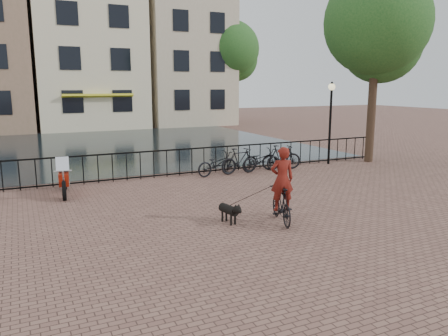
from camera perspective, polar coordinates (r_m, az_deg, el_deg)
name	(u,v)px	position (r m, az deg, el deg)	size (l,w,h in m)	color
ground	(284,248)	(9.48, 7.89, -10.27)	(100.00, 100.00, 0.00)	brown
canal_water	(116,146)	(25.38, -13.93, 2.84)	(20.00, 20.00, 0.00)	black
railing	(167,163)	(16.39, -7.48, 0.59)	(20.00, 0.05, 1.02)	black
canal_house_mid	(86,53)	(37.84, -17.56, 14.16)	(8.00, 9.50, 11.80)	beige
canal_house_right	(180,47)	(39.83, -5.73, 15.49)	(7.00, 9.00, 13.30)	tan
tree_near_right	(377,23)	(20.50, 19.37, 17.49)	(4.48, 4.48, 8.24)	black
tree_far_right	(231,49)	(38.41, 0.94, 15.27)	(4.76, 4.76, 8.76)	black
lamp_post	(331,109)	(19.27, 13.77, 7.51)	(0.30, 0.30, 3.45)	black
cyclist	(282,189)	(10.89, 7.56, -2.79)	(0.91, 1.70, 2.23)	black
dog	(229,212)	(10.89, 0.62, -5.80)	(0.41, 0.85, 0.55)	black
motorcycle	(64,173)	(14.46, -20.21, -0.67)	(0.65, 1.93, 1.35)	maroon
parked_bike_0	(217,164)	(16.48, -0.87, 0.55)	(0.60, 1.72, 0.90)	black
parked_bike_1	(240,161)	(16.88, 2.07, 0.96)	(0.47, 1.66, 1.00)	black
parked_bike_2	(261,160)	(17.34, 4.86, 1.03)	(0.60, 1.72, 0.90)	black
parked_bike_3	(281,157)	(17.82, 7.51, 1.40)	(0.47, 1.66, 1.00)	black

